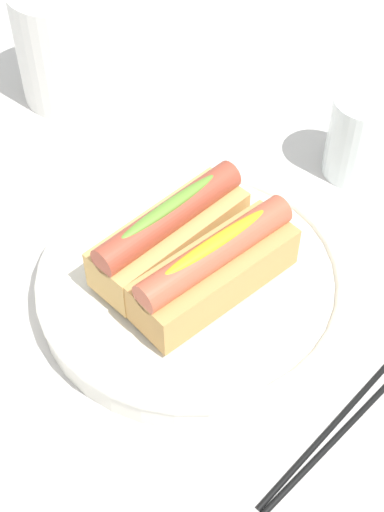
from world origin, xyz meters
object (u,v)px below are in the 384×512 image
object	(u,v)px
paper_towel_roll	(66,44)
chopstick_far	(331,442)
hotdog_front	(215,268)
chopstick_near	(346,410)
hotdog_back	(170,233)
water_glass	(360,139)
serving_bowl	(192,282)

from	to	relation	value
paper_towel_roll	chopstick_far	xyz separation A→B (m)	(-0.09, -0.50, -0.06)
hotdog_front	chopstick_near	distance (m)	0.15
chopstick_near	hotdog_back	bearing A→B (deg)	88.92
water_glass	chopstick_near	bearing A→B (deg)	-138.80
water_glass	serving_bowl	bearing A→B (deg)	-174.92
hotdog_back	serving_bowl	bearing A→B (deg)	-85.62
hotdog_front	hotdog_back	world-z (taller)	same
water_glass	chopstick_near	size ratio (longest dim) A/B	0.41
chopstick_far	chopstick_near	bearing A→B (deg)	16.46
serving_bowl	hotdog_back	world-z (taller)	hotdog_back
hotdog_back	chopstick_near	bearing A→B (deg)	-83.59
serving_bowl	chopstick_near	size ratio (longest dim) A/B	1.25
hotdog_front	hotdog_back	bearing A→B (deg)	94.38
serving_bowl	paper_towel_roll	size ratio (longest dim) A/B	2.04
chopstick_near	paper_towel_roll	bearing A→B (deg)	75.23
hotdog_back	paper_towel_roll	bearing A→B (deg)	73.90
hotdog_front	chopstick_far	distance (m)	0.16
hotdog_front	serving_bowl	bearing A→B (deg)	94.38
chopstick_near	chopstick_far	size ratio (longest dim) A/B	1.00
serving_bowl	hotdog_front	size ratio (longest dim) A/B	1.81
serving_bowl	water_glass	bearing A→B (deg)	5.08
serving_bowl	chopstick_far	size ratio (longest dim) A/B	1.25
hotdog_back	chopstick_near	xyz separation A→B (m)	(0.02, -0.20, -0.06)
serving_bowl	hotdog_back	xyz separation A→B (m)	(-0.00, 0.03, 0.04)
serving_bowl	chopstick_near	world-z (taller)	serving_bowl
paper_towel_roll	water_glass	bearing A→B (deg)	-62.72
water_glass	chopstick_far	distance (m)	0.32
serving_bowl	hotdog_back	size ratio (longest dim) A/B	1.78
water_glass	chopstick_far	world-z (taller)	water_glass
serving_bowl	chopstick_far	bearing A→B (deg)	-93.16
paper_towel_roll	chopstick_far	bearing A→B (deg)	-100.45
paper_towel_roll	chopstick_far	size ratio (longest dim) A/B	0.61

